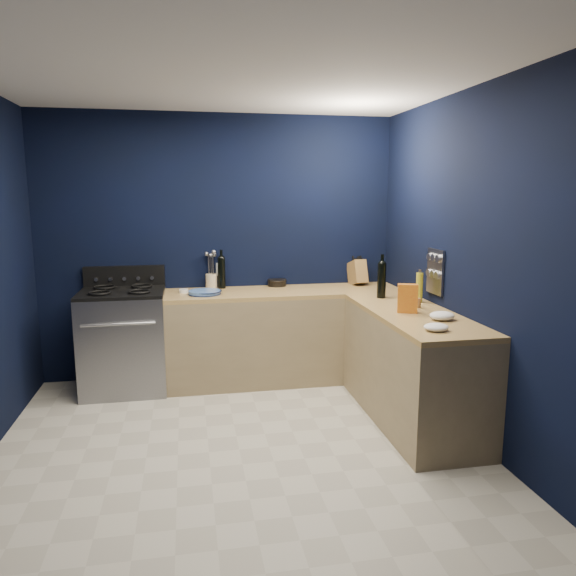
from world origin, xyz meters
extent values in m
cube|color=#AFA999|center=(0.00, 0.00, -0.01)|extent=(3.50, 3.50, 0.02)
cube|color=silver|center=(0.00, 0.00, 2.61)|extent=(3.50, 3.50, 0.02)
cube|color=black|center=(0.00, 1.76, 1.30)|extent=(3.50, 0.02, 2.60)
cube|color=black|center=(1.76, 0.00, 1.30)|extent=(0.02, 3.50, 2.60)
cube|color=black|center=(0.00, -1.76, 1.30)|extent=(3.50, 0.02, 2.60)
cube|color=#897754|center=(0.60, 1.44, 0.43)|extent=(2.30, 0.63, 0.86)
cube|color=brown|center=(0.60, 1.44, 0.88)|extent=(2.30, 0.63, 0.04)
cube|color=#897754|center=(1.44, 0.29, 0.43)|extent=(0.63, 1.67, 0.86)
cube|color=brown|center=(1.44, 0.29, 0.88)|extent=(0.63, 1.67, 0.04)
cube|color=gray|center=(-0.93, 1.42, 0.46)|extent=(0.76, 0.66, 0.92)
cube|color=black|center=(-0.93, 1.10, 0.45)|extent=(0.59, 0.02, 0.42)
cube|color=black|center=(-0.93, 1.42, 0.94)|extent=(0.76, 0.66, 0.03)
cube|color=black|center=(-0.93, 1.72, 1.04)|extent=(0.76, 0.06, 0.20)
cube|color=gray|center=(1.74, 0.55, 1.18)|extent=(0.02, 0.28, 0.38)
cube|color=white|center=(0.00, 1.74, 1.08)|extent=(0.09, 0.02, 0.13)
cylinder|color=teal|center=(-0.18, 1.36, 0.92)|extent=(0.31, 0.31, 0.04)
cylinder|color=white|center=(-0.37, 1.49, 0.92)|extent=(0.10, 0.10, 0.03)
cylinder|color=beige|center=(-0.10, 1.69, 0.97)|extent=(0.13, 0.13, 0.14)
cylinder|color=black|center=(0.00, 1.67, 1.05)|extent=(0.10, 0.10, 0.30)
cylinder|color=black|center=(0.57, 1.69, 0.94)|extent=(0.20, 0.20, 0.07)
cube|color=olive|center=(1.40, 1.64, 1.02)|extent=(0.16, 0.30, 0.30)
cylinder|color=black|center=(1.39, 0.90, 1.06)|extent=(0.09, 0.09, 0.32)
cylinder|color=#A09F23|center=(1.64, 0.65, 1.03)|extent=(0.07, 0.07, 0.26)
cylinder|color=olive|center=(1.51, 0.68, 0.95)|extent=(0.06, 0.06, 0.11)
cylinder|color=olive|center=(1.54, 0.43, 0.94)|extent=(0.05, 0.05, 0.08)
cube|color=#A8140F|center=(1.38, 0.28, 1.01)|extent=(0.17, 0.12, 0.23)
ellipsoid|color=white|center=(1.53, -0.01, 0.93)|extent=(0.21, 0.19, 0.07)
ellipsoid|color=white|center=(1.34, -0.29, 0.93)|extent=(0.18, 0.16, 0.05)
camera|label=1|loc=(-0.33, -3.63, 1.84)|focal=33.48mm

